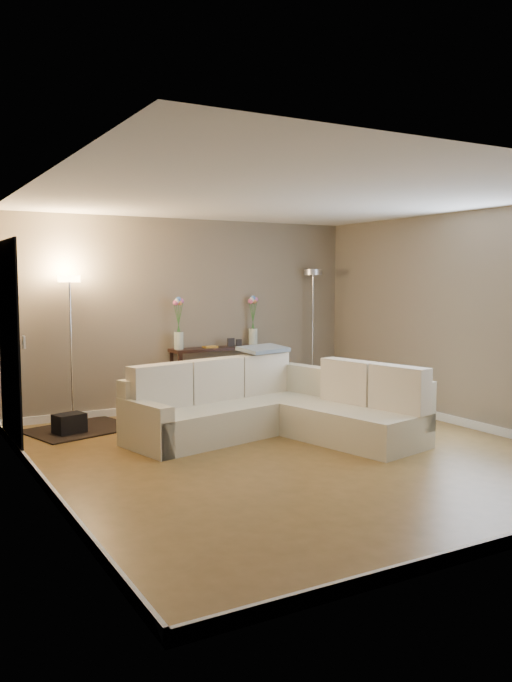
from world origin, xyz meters
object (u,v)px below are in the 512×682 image
console_table (212,374)px  floor_lamp_lit (70,320)px  floor_lamp_unlit (313,308)px  sectional_sofa (272,408)px

console_table → floor_lamp_lit: 2.13m
floor_lamp_lit → floor_lamp_unlit: size_ratio=0.95×
floor_lamp_lit → floor_lamp_unlit: (3.59, 0.03, 0.07)m
console_table → floor_lamp_unlit: 1.86m
floor_lamp_unlit → floor_lamp_lit: bearing=-179.4°
sectional_sofa → floor_lamp_lit: floor_lamp_lit is taller
sectional_sofa → floor_lamp_unlit: bearing=45.2°
sectional_sofa → floor_lamp_lit: bearing=136.5°
console_table → floor_lamp_lit: (-1.96, -0.11, 0.82)m
sectional_sofa → floor_lamp_unlit: size_ratio=1.51×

